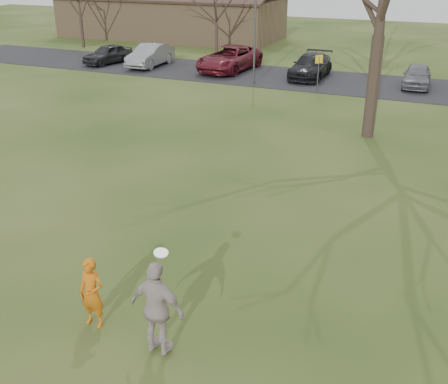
{
  "coord_description": "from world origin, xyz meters",
  "views": [
    {
      "loc": [
        5.07,
        -7.81,
        7.21
      ],
      "look_at": [
        0.0,
        4.0,
        1.5
      ],
      "focal_mm": 43.19,
      "sensor_mm": 36.0,
      "label": 1
    }
  ],
  "objects_px": {
    "car_3": "(311,66)",
    "catching_play": "(158,309)",
    "car_2": "(229,58)",
    "building": "(170,16)",
    "lamp_post": "(255,15)",
    "car_4": "(417,76)",
    "car_1": "(150,55)",
    "player_defender": "(92,293)",
    "car_0": "(108,54)"
  },
  "relations": [
    {
      "from": "car_1",
      "to": "player_defender",
      "type": "bearing_deg",
      "value": -63.77
    },
    {
      "from": "player_defender",
      "to": "lamp_post",
      "type": "bearing_deg",
      "value": 101.83
    },
    {
      "from": "car_0",
      "to": "car_1",
      "type": "relative_size",
      "value": 0.85
    },
    {
      "from": "car_2",
      "to": "car_3",
      "type": "distance_m",
      "value": 5.52
    },
    {
      "from": "car_4",
      "to": "player_defender",
      "type": "bearing_deg",
      "value": -101.46
    },
    {
      "from": "car_0",
      "to": "lamp_post",
      "type": "distance_m",
      "value": 12.36
    },
    {
      "from": "player_defender",
      "to": "car_4",
      "type": "relative_size",
      "value": 0.42
    },
    {
      "from": "player_defender",
      "to": "car_0",
      "type": "xyz_separation_m",
      "value": [
        -16.63,
        24.83,
        -0.09
      ]
    },
    {
      "from": "car_2",
      "to": "catching_play",
      "type": "distance_m",
      "value": 27.81
    },
    {
      "from": "car_4",
      "to": "building",
      "type": "distance_m",
      "value": 26.25
    },
    {
      "from": "catching_play",
      "to": "building",
      "type": "relative_size",
      "value": 0.11
    },
    {
      "from": "car_4",
      "to": "catching_play",
      "type": "bearing_deg",
      "value": -97.67
    },
    {
      "from": "catching_play",
      "to": "lamp_post",
      "type": "height_order",
      "value": "lamp_post"
    },
    {
      "from": "car_4",
      "to": "catching_play",
      "type": "xyz_separation_m",
      "value": [
        -2.43,
        -26.05,
        0.37
      ]
    },
    {
      "from": "car_1",
      "to": "building",
      "type": "xyz_separation_m",
      "value": [
        -5.52,
        13.18,
        1.15
      ]
    },
    {
      "from": "player_defender",
      "to": "car_1",
      "type": "distance_m",
      "value": 28.48
    },
    {
      "from": "car_0",
      "to": "building",
      "type": "height_order",
      "value": "building"
    },
    {
      "from": "car_1",
      "to": "car_0",
      "type": "bearing_deg",
      "value": -176.23
    },
    {
      "from": "car_3",
      "to": "car_4",
      "type": "distance_m",
      "value": 6.39
    },
    {
      "from": "car_4",
      "to": "building",
      "type": "height_order",
      "value": "building"
    },
    {
      "from": "car_0",
      "to": "car_1",
      "type": "xyz_separation_m",
      "value": [
        3.27,
        0.32,
        0.09
      ]
    },
    {
      "from": "car_0",
      "to": "car_4",
      "type": "bearing_deg",
      "value": 15.91
    },
    {
      "from": "car_1",
      "to": "catching_play",
      "type": "distance_m",
      "value": 29.54
    },
    {
      "from": "car_3",
      "to": "lamp_post",
      "type": "distance_m",
      "value": 5.18
    },
    {
      "from": "player_defender",
      "to": "building",
      "type": "relative_size",
      "value": 0.08
    },
    {
      "from": "car_2",
      "to": "car_3",
      "type": "relative_size",
      "value": 1.17
    },
    {
      "from": "car_2",
      "to": "lamp_post",
      "type": "xyz_separation_m",
      "value": [
        2.87,
        -3.07,
        3.13
      ]
    },
    {
      "from": "car_3",
      "to": "lamp_post",
      "type": "relative_size",
      "value": 0.78
    },
    {
      "from": "car_0",
      "to": "catching_play",
      "type": "distance_m",
      "value": 31.08
    },
    {
      "from": "car_2",
      "to": "catching_play",
      "type": "xyz_separation_m",
      "value": [
        9.47,
        -26.14,
        0.22
      ]
    },
    {
      "from": "car_3",
      "to": "car_1",
      "type": "bearing_deg",
      "value": -176.91
    },
    {
      "from": "car_1",
      "to": "lamp_post",
      "type": "relative_size",
      "value": 0.72
    },
    {
      "from": "car_4",
      "to": "car_2",
      "type": "bearing_deg",
      "value": 177.23
    },
    {
      "from": "catching_play",
      "to": "building",
      "type": "height_order",
      "value": "building"
    },
    {
      "from": "player_defender",
      "to": "car_1",
      "type": "bearing_deg",
      "value": 117.73
    },
    {
      "from": "catching_play",
      "to": "car_1",
      "type": "bearing_deg",
      "value": 120.7
    },
    {
      "from": "car_4",
      "to": "building",
      "type": "bearing_deg",
      "value": 149.12
    },
    {
      "from": "car_0",
      "to": "car_3",
      "type": "relative_size",
      "value": 0.79
    },
    {
      "from": "catching_play",
      "to": "car_3",
      "type": "bearing_deg",
      "value": 98.6
    },
    {
      "from": "player_defender",
      "to": "lamp_post",
      "type": "xyz_separation_m",
      "value": [
        -4.89,
        22.83,
        3.18
      ]
    },
    {
      "from": "car_1",
      "to": "building",
      "type": "relative_size",
      "value": 0.22
    },
    {
      "from": "car_3",
      "to": "catching_play",
      "type": "distance_m",
      "value": 26.46
    },
    {
      "from": "catching_play",
      "to": "lamp_post",
      "type": "xyz_separation_m",
      "value": [
        -6.6,
        23.08,
        2.91
      ]
    },
    {
      "from": "car_3",
      "to": "building",
      "type": "bearing_deg",
      "value": 142.43
    },
    {
      "from": "building",
      "to": "car_3",
      "type": "bearing_deg",
      "value": -36.73
    },
    {
      "from": "lamp_post",
      "to": "catching_play",
      "type": "bearing_deg",
      "value": -74.04
    },
    {
      "from": "car_2",
      "to": "car_3",
      "type": "xyz_separation_m",
      "value": [
        5.52,
        0.02,
        -0.09
      ]
    },
    {
      "from": "catching_play",
      "to": "car_0",
      "type": "bearing_deg",
      "value": 126.19
    },
    {
      "from": "car_4",
      "to": "catching_play",
      "type": "relative_size",
      "value": 1.68
    },
    {
      "from": "car_2",
      "to": "catching_play",
      "type": "relative_size",
      "value": 2.56
    }
  ]
}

